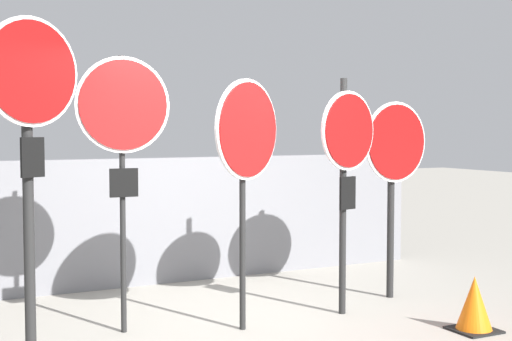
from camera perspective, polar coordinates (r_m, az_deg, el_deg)
name	(u,v)px	position (r m, az deg, el deg)	size (l,w,h in m)	color
ground_plane	(245,326)	(6.69, -0.92, -12.34)	(40.00, 40.00, 0.00)	gray
fence_back	(167,220)	(8.45, -7.14, -3.97)	(6.78, 0.12, 1.47)	slate
stop_sign_0	(30,120)	(5.72, -17.60, 3.84)	(0.78, 0.38, 2.66)	black
stop_sign_1	(123,122)	(6.31, -10.58, 3.83)	(0.84, 0.11, 2.45)	black
stop_sign_2	(247,143)	(6.31, -0.72, 2.24)	(0.80, 0.44, 2.25)	black
stop_sign_3	(347,151)	(6.92, 7.30, 1.52)	(0.74, 0.26, 2.30)	black
stop_sign_4	(395,158)	(7.67, 11.04, 1.01)	(0.85, 0.17, 2.10)	black
traffic_cone_0	(474,304)	(6.76, 17.06, -10.18)	(0.38, 0.38, 0.50)	black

